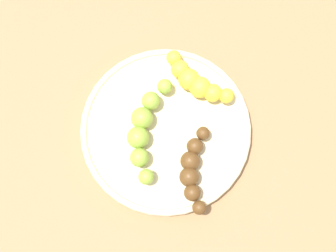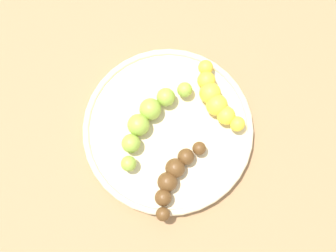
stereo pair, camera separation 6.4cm
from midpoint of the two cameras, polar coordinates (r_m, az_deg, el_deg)
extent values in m
plane|color=#936D47|center=(0.68, 2.64, -1.31)|extent=(2.40, 2.40, 0.00)
cylinder|color=beige|center=(0.67, 2.68, -1.15)|extent=(0.26, 0.26, 0.02)
torus|color=beige|center=(0.66, 2.71, -0.99)|extent=(0.26, 0.26, 0.01)
sphere|color=yellow|center=(0.67, 7.59, 7.01)|extent=(0.02, 0.02, 0.02)
sphere|color=yellow|center=(0.67, 7.71, 5.33)|extent=(0.03, 0.03, 0.03)
sphere|color=yellow|center=(0.66, 8.21, 3.67)|extent=(0.03, 0.03, 0.03)
sphere|color=yellow|center=(0.66, 9.08, 2.11)|extent=(0.03, 0.03, 0.03)
sphere|color=yellow|center=(0.65, 10.27, 0.76)|extent=(0.03, 0.03, 0.03)
sphere|color=yellow|center=(0.65, 11.73, -0.33)|extent=(0.02, 0.02, 0.02)
sphere|color=#8CAD38|center=(0.66, 4.82, 4.17)|extent=(0.02, 0.02, 0.02)
sphere|color=#8CAD38|center=(0.65, 2.47, 3.18)|extent=(0.03, 0.03, 0.03)
sphere|color=#8CAD38|center=(0.65, 0.45, 1.60)|extent=(0.03, 0.03, 0.03)
sphere|color=#8CAD38|center=(0.64, -1.09, -0.47)|extent=(0.03, 0.03, 0.03)
sphere|color=#8CAD38|center=(0.64, -2.04, -2.91)|extent=(0.03, 0.03, 0.03)
sphere|color=#8CAD38|center=(0.63, -2.31, -5.53)|extent=(0.02, 0.02, 0.02)
sphere|color=#593819|center=(0.64, 6.87, -3.53)|extent=(0.02, 0.02, 0.02)
sphere|color=#593819|center=(0.64, 5.17, -4.62)|extent=(0.02, 0.02, 0.02)
sphere|color=#593819|center=(0.63, 3.78, -6.12)|extent=(0.03, 0.03, 0.03)
sphere|color=#593819|center=(0.63, 2.78, -7.92)|extent=(0.03, 0.03, 0.03)
sphere|color=#593819|center=(0.63, 2.26, -9.92)|extent=(0.02, 0.02, 0.02)
sphere|color=#593819|center=(0.63, 2.24, -12.00)|extent=(0.02, 0.02, 0.02)
camera|label=1|loc=(0.03, -87.07, 12.33)|focal=46.89mm
camera|label=2|loc=(0.03, 92.93, -12.33)|focal=46.89mm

